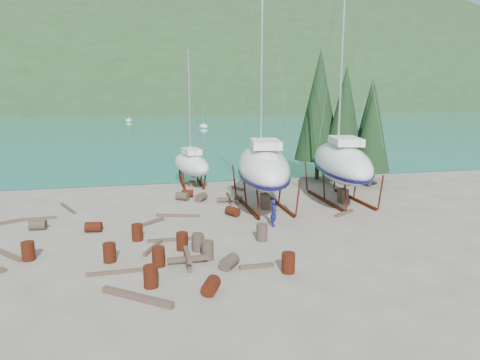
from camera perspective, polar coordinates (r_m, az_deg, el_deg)
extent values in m
plane|color=#686152|center=(23.32, -1.50, -7.47)|extent=(600.00, 600.00, 0.00)
plane|color=teal|center=(336.79, -12.34, 9.58)|extent=(700.00, 700.00, 0.00)
ellipsoid|color=#20351A|center=(341.79, -12.35, 9.60)|extent=(800.00, 360.00, 110.00)
cube|color=beige|center=(218.94, -27.95, 8.40)|extent=(6.00, 5.00, 4.00)
cube|color=#A54C2D|center=(218.89, -28.02, 9.13)|extent=(6.60, 5.60, 1.60)
cube|color=beige|center=(212.33, -17.36, 9.13)|extent=(6.00, 5.00, 4.00)
cube|color=#A54C2D|center=(212.27, -17.40, 9.89)|extent=(6.60, 5.60, 1.60)
cube|color=beige|center=(214.51, -3.74, 9.62)|extent=(6.00, 5.00, 4.00)
cube|color=#A54C2D|center=(214.46, -3.75, 10.37)|extent=(6.60, 5.60, 1.60)
cylinder|color=black|center=(38.23, 13.46, 0.81)|extent=(0.36, 0.36, 1.60)
cone|color=black|center=(37.69, 13.80, 8.31)|extent=(3.60, 3.60, 8.40)
cylinder|color=black|center=(37.22, 16.88, 0.17)|extent=(0.36, 0.36, 1.36)
cone|color=black|center=(36.69, 17.25, 6.70)|extent=(3.06, 3.06, 7.14)
cylinder|color=black|center=(39.38, 10.23, 1.41)|extent=(0.36, 0.36, 1.84)
cone|color=black|center=(38.85, 10.52, 9.80)|extent=(4.14, 4.14, 9.66)
cylinder|color=black|center=(40.51, 16.64, 1.10)|extent=(0.36, 0.36, 1.44)
cone|color=black|center=(40.02, 17.00, 7.46)|extent=(3.24, 3.24, 7.56)
ellipsoid|color=silver|center=(102.93, -4.90, 7.13)|extent=(2.00, 5.00, 1.40)
cylinder|color=silver|center=(102.77, -4.93, 8.72)|extent=(0.08, 0.08, 5.00)
ellipsoid|color=silver|center=(131.92, -14.61, 7.68)|extent=(2.00, 5.00, 1.40)
cylinder|color=silver|center=(131.80, -14.67, 8.92)|extent=(0.08, 0.08, 5.00)
ellipsoid|color=silver|center=(28.81, 3.09, 1.87)|extent=(5.35, 11.66, 2.62)
cube|color=#0D0B39|center=(28.43, 3.38, -0.03)|extent=(0.63, 2.03, 1.00)
cube|color=silver|center=(28.06, 3.44, 4.83)|extent=(2.41, 3.65, 0.50)
cylinder|color=silver|center=(29.19, 2.95, 18.06)|extent=(0.14, 0.14, 13.49)
cube|color=#5A240F|center=(29.08, 0.86, -3.49)|extent=(0.18, 6.18, 0.20)
cube|color=#5A240F|center=(29.69, 5.17, -3.23)|extent=(0.18, 6.18, 0.20)
cube|color=brown|center=(28.74, 3.35, -2.86)|extent=(0.50, 0.80, 1.00)
ellipsoid|color=silver|center=(31.19, 13.31, 2.34)|extent=(5.63, 11.57, 2.63)
cube|color=#0D0B39|center=(30.84, 13.69, 0.59)|extent=(0.69, 2.01, 1.00)
cube|color=silver|center=(30.51, 13.90, 5.08)|extent=(2.48, 3.65, 0.50)
cylinder|color=silver|center=(31.55, 13.52, 17.18)|extent=(0.14, 0.14, 13.36)
cube|color=#5A240F|center=(31.24, 11.21, -2.68)|extent=(0.18, 6.12, 0.20)
cube|color=#5A240F|center=(32.22, 14.90, -2.42)|extent=(0.18, 6.12, 0.20)
cube|color=brown|center=(31.13, 13.57, -2.05)|extent=(0.50, 0.80, 1.02)
ellipsoid|color=silver|center=(36.25, -6.52, 2.09)|extent=(3.39, 7.26, 1.79)
cube|color=#0D0B39|center=(35.98, -6.44, 1.30)|extent=(0.47, 1.28, 1.00)
cube|color=silver|center=(35.74, -6.49, 3.82)|extent=(1.56, 2.27, 0.50)
cylinder|color=silver|center=(36.16, -6.76, 10.32)|extent=(0.14, 0.14, 8.38)
cube|color=#5A240F|center=(36.48, -7.66, -0.59)|extent=(0.18, 3.84, 0.20)
cube|color=#5A240F|center=(36.64, -5.27, -0.48)|extent=(0.18, 3.84, 0.20)
cube|color=brown|center=(36.19, -6.40, -0.49)|extent=(0.50, 0.80, 0.40)
imported|color=#131656|center=(24.86, 4.53, -4.40)|extent=(0.56, 0.68, 1.59)
cylinder|color=#5A240F|center=(20.58, -17.00, -9.24)|extent=(0.58, 0.58, 0.88)
cylinder|color=#2D2823|center=(19.08, -1.44, -10.86)|extent=(1.00, 1.05, 0.58)
cylinder|color=#5A240F|center=(25.22, -18.94, -5.95)|extent=(0.96, 0.70, 0.58)
cylinder|color=#5A240F|center=(17.63, -11.80, -12.48)|extent=(0.58, 0.58, 0.88)
cylinder|color=#5A240F|center=(32.16, -7.02, -1.80)|extent=(0.94, 0.68, 0.58)
cylinder|color=#2D2823|center=(22.52, 2.93, -6.98)|extent=(0.58, 0.58, 0.88)
cylinder|color=#5A240F|center=(27.04, -0.98, -4.20)|extent=(0.94, 1.05, 0.58)
cylinder|color=#5A240F|center=(18.70, 6.47, -10.91)|extent=(0.58, 0.58, 0.88)
cylinder|color=#5A240F|center=(22.15, -26.41, -8.48)|extent=(0.58, 0.58, 0.88)
cylinder|color=#2D2823|center=(31.34, -7.69, -2.16)|extent=(1.05, 0.97, 0.58)
cylinder|color=#5A240F|center=(21.36, -7.71, -8.09)|extent=(0.58, 0.58, 0.88)
cylinder|color=#2D2823|center=(30.95, -5.19, -2.28)|extent=(1.00, 1.05, 0.58)
cylinder|color=#5A240F|center=(16.89, -3.90, -13.91)|extent=(0.89, 1.04, 0.58)
cylinder|color=#5A240F|center=(19.57, -10.81, -10.01)|extent=(0.58, 0.58, 0.88)
cylinder|color=#5A240F|center=(23.13, -13.54, -6.80)|extent=(0.58, 0.58, 0.88)
cylinder|color=#2D2823|center=(26.81, -25.36, -5.43)|extent=(0.92, 0.65, 0.58)
cylinder|color=#2D2823|center=(20.02, -4.36, -9.35)|extent=(0.58, 0.58, 0.88)
cylinder|color=#2D2823|center=(21.13, -5.66, -8.26)|extent=(0.58, 0.58, 0.88)
cube|color=brown|center=(28.19, 13.74, -4.30)|extent=(1.72, 1.20, 0.19)
cube|color=brown|center=(28.84, -29.29, -5.09)|extent=(2.17, 1.29, 0.19)
cube|color=brown|center=(19.32, -15.80, -11.70)|extent=(2.70, 0.22, 0.15)
cube|color=brown|center=(22.76, -8.50, -7.85)|extent=(2.99, 0.25, 0.16)
cube|color=brown|center=(34.71, -0.42, -1.09)|extent=(0.95, 1.58, 0.19)
cube|color=brown|center=(19.18, 2.26, -11.41)|extent=(1.55, 0.20, 0.17)
cube|color=brown|center=(25.87, -11.96, -5.61)|extent=(1.77, 1.61, 0.19)
cube|color=brown|center=(27.15, -8.31, -4.71)|extent=(2.69, 0.90, 0.16)
cube|color=brown|center=(21.83, -11.49, -8.78)|extent=(1.05, 2.06, 0.17)
cube|color=brown|center=(23.28, -28.65, -8.67)|extent=(1.82, 2.03, 0.18)
cube|color=brown|center=(30.86, -21.96, -3.50)|extent=(1.42, 2.93, 0.15)
cube|color=brown|center=(16.85, -13.56, -14.93)|extent=(2.64, 2.15, 0.23)
cube|color=brown|center=(28.98, -25.62, -4.70)|extent=(2.34, 0.35, 0.16)
cube|color=brown|center=(19.59, -6.97, -10.94)|extent=(0.20, 1.80, 0.20)
cube|color=brown|center=(19.52, -6.99, -10.39)|extent=(1.80, 0.20, 0.20)
cube|color=brown|center=(19.45, -7.00, -9.84)|extent=(0.20, 1.80, 0.20)
cube|color=brown|center=(30.33, -1.37, -2.88)|extent=(0.20, 1.80, 0.20)
cube|color=brown|center=(30.28, -1.38, -2.51)|extent=(1.80, 0.20, 0.20)
cube|color=brown|center=(30.24, -1.38, -2.14)|extent=(0.20, 1.80, 0.20)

